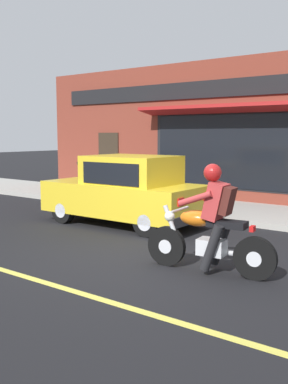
# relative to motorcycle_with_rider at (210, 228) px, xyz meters

# --- Properties ---
(ground_plane) EXTENTS (80.00, 80.00, 0.00)m
(ground_plane) POSITION_rel_motorcycle_with_rider_xyz_m (0.00, 1.40, -0.68)
(ground_plane) COLOR black
(sidewalk_curb) EXTENTS (2.60, 22.00, 0.14)m
(sidewalk_curb) POSITION_rel_motorcycle_with_rider_xyz_m (4.74, 4.40, -0.61)
(sidewalk_curb) COLOR #9E9B93
(sidewalk_curb) RESTS_ON ground
(storefront_building) EXTENTS (1.25, 11.70, 4.20)m
(storefront_building) POSITION_rel_motorcycle_with_rider_xyz_m (6.27, 4.10, 1.43)
(storefront_building) COLOR maroon
(storefront_building) RESTS_ON ground
(motorcycle_with_rider) EXTENTS (0.62, 2.02, 1.62)m
(motorcycle_with_rider) POSITION_rel_motorcycle_with_rider_xyz_m (0.00, 0.00, 0.00)
(motorcycle_with_rider) COLOR black
(motorcycle_with_rider) RESTS_ON ground
(car_hatchback) EXTENTS (1.68, 3.80, 1.57)m
(car_hatchback) POSITION_rel_motorcycle_with_rider_xyz_m (2.00, 3.28, 0.09)
(car_hatchback) COLOR black
(car_hatchback) RESTS_ON ground
(trash_bin) EXTENTS (0.56, 0.56, 0.98)m
(trash_bin) POSITION_rel_motorcycle_with_rider_xyz_m (5.03, 5.65, -0.04)
(trash_bin) COLOR #2D2D33
(trash_bin) RESTS_ON sidewalk_curb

